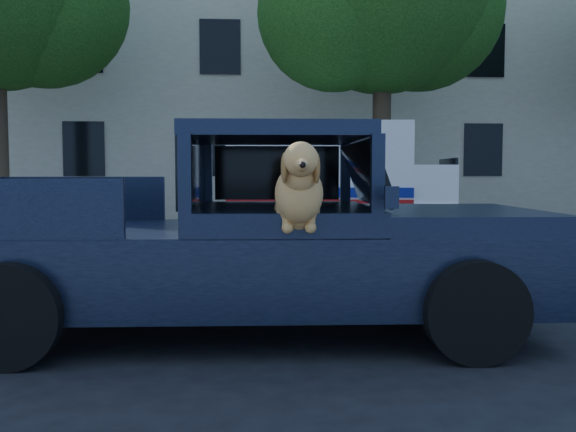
# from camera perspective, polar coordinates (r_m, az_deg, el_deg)

# --- Properties ---
(ground) EXTENTS (120.00, 120.00, 0.00)m
(ground) POSITION_cam_1_polar(r_m,az_deg,el_deg) (6.19, -19.83, -10.67)
(ground) COLOR black
(ground) RESTS_ON ground
(far_sidewalk) EXTENTS (60.00, 4.00, 0.15)m
(far_sidewalk) POSITION_cam_1_polar(r_m,az_deg,el_deg) (15.13, -10.30, -1.63)
(far_sidewalk) COLOR gray
(far_sidewalk) RESTS_ON ground
(lane_stripes) EXTENTS (21.60, 0.14, 0.01)m
(lane_stripes) POSITION_cam_1_polar(r_m,az_deg,el_deg) (9.30, -1.89, -5.52)
(lane_stripes) COLOR silver
(lane_stripes) RESTS_ON ground
(building_main) EXTENTS (26.00, 6.00, 9.00)m
(building_main) POSITION_cam_1_polar(r_m,az_deg,el_deg) (22.50, -0.56, 11.55)
(building_main) COLOR beige
(building_main) RESTS_ON ground
(pickup_truck) EXTENTS (5.53, 2.88, 1.96)m
(pickup_truck) POSITION_cam_1_polar(r_m,az_deg,el_deg) (6.13, -4.36, -4.28)
(pickup_truck) COLOR black
(pickup_truck) RESTS_ON ground
(mail_truck) EXTENTS (4.92, 2.88, 2.57)m
(mail_truck) POSITION_cam_1_polar(r_m,az_deg,el_deg) (14.01, 4.13, 2.27)
(mail_truck) COLOR silver
(mail_truck) RESTS_ON ground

